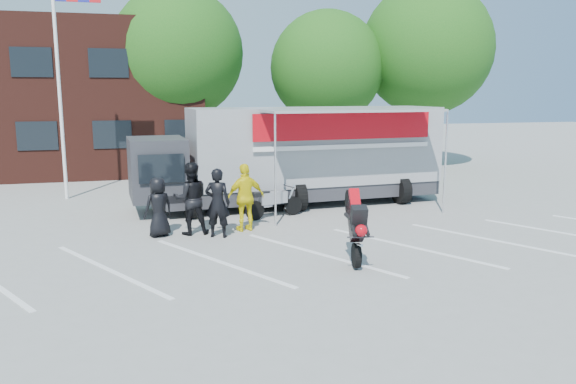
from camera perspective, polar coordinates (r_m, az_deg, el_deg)
name	(u,v)px	position (r m, az deg, el deg)	size (l,w,h in m)	color
ground	(324,267)	(12.49, 3.72, -7.62)	(100.00, 100.00, 0.00)	gray
parking_bay_lines	(311,254)	(13.40, 2.38, -6.34)	(18.00, 5.00, 0.01)	white
office_building	(4,98)	(29.95, -26.89, 8.47)	(18.00, 8.00, 7.00)	#451D16
flagpole	(65,55)	(21.47, -21.73, 12.77)	(1.61, 0.12, 8.00)	white
tree_left	(178,54)	(27.40, -11.16, 13.63)	(6.12, 6.12, 8.64)	#382314
tree_mid	(327,68)	(27.73, 3.97, 12.47)	(5.44, 5.44, 7.68)	#382314
tree_right	(427,49)	(29.30, 13.91, 13.90)	(6.46, 6.46, 9.12)	#382314
transporter_truck	(302,204)	(19.27, 1.40, -1.25)	(10.34, 4.98, 3.29)	#909498
parked_motorcycle	(274,217)	(17.27, -1.39, -2.60)	(0.66, 1.99, 1.04)	#A7A7AC
stunt_bike_rider	(351,261)	(13.00, 6.40, -6.95)	(0.73, 1.56, 1.83)	black
spectator_leather_a	(158,207)	(15.25, -13.03, -1.49)	(0.78, 0.51, 1.60)	black
spectator_leather_b	(218,203)	(14.89, -7.17, -1.10)	(0.67, 0.44, 1.85)	black
spectator_leather_c	(191,199)	(15.30, -9.85, -0.67)	(0.95, 0.74, 1.96)	black
spectator_hivis	(246,197)	(15.50, -4.34, -0.56)	(1.10, 0.46, 1.88)	yellow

